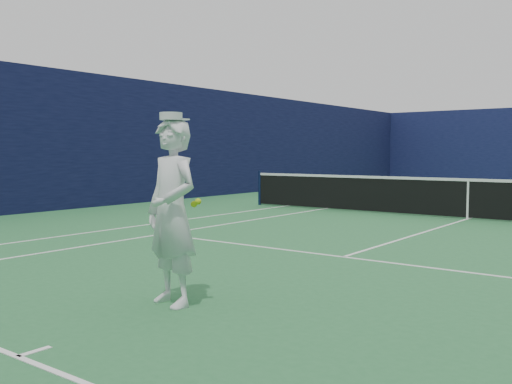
# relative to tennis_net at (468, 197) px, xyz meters

# --- Properties ---
(ground) EXTENTS (80.00, 80.00, 0.00)m
(ground) POSITION_rel_tennis_net_xyz_m (0.00, 0.00, -0.55)
(ground) COLOR #286A39
(ground) RESTS_ON ground
(court_markings) EXTENTS (11.03, 23.83, 0.01)m
(court_markings) POSITION_rel_tennis_net_xyz_m (0.00, 0.00, -0.55)
(court_markings) COLOR white
(court_markings) RESTS_ON ground
(windscreen_fence) EXTENTS (20.12, 36.12, 4.00)m
(windscreen_fence) POSITION_rel_tennis_net_xyz_m (0.00, 0.00, 1.45)
(windscreen_fence) COLOR #10143D
(windscreen_fence) RESTS_ON ground
(tennis_net) EXTENTS (12.88, 0.09, 1.07)m
(tennis_net) POSITION_rel_tennis_net_xyz_m (0.00, 0.00, 0.00)
(tennis_net) COLOR #141E4C
(tennis_net) RESTS_ON ground
(tennis_player) EXTENTS (0.81, 0.62, 2.07)m
(tennis_player) POSITION_rel_tennis_net_xyz_m (-0.14, -10.00, 0.46)
(tennis_player) COLOR white
(tennis_player) RESTS_ON ground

